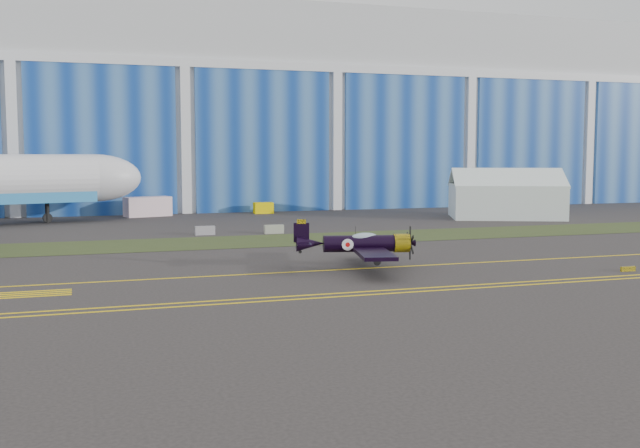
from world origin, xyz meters
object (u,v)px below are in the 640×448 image
object	(u,v)px
warbird	(359,244)
shipping_container	(148,207)
tug	(263,208)
tent	(506,193)

from	to	relation	value
warbird	shipping_container	world-z (taller)	warbird
warbird	tug	distance (m)	51.39
tent	tug	xyz separation A→B (m)	(-27.95, 16.68, -2.46)
tent	tug	distance (m)	32.64
shipping_container	tent	bearing A→B (deg)	-36.83
warbird	shipping_container	distance (m)	52.00
tent	tug	bearing A→B (deg)	171.82
tent	shipping_container	xyz separation A→B (m)	(-43.64, 16.61, -1.94)
warbird	shipping_container	size ratio (longest dim) A/B	2.29
tent	shipping_container	bearing A→B (deg)	-178.19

